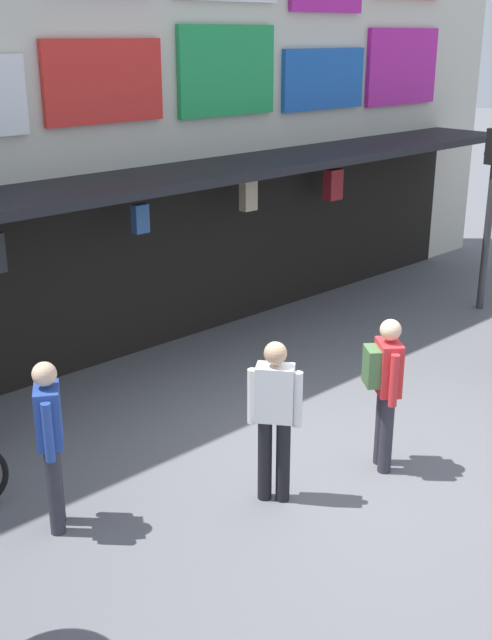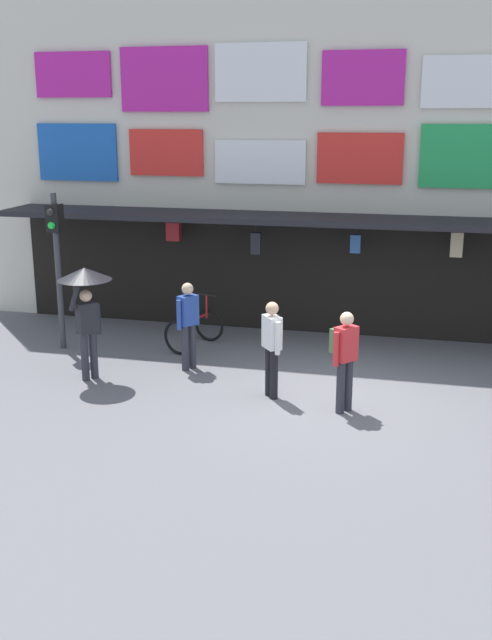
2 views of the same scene
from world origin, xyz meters
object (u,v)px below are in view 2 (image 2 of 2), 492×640
object	(u,v)px
pedestrian_with_umbrella	(86,292)
pedestrian_in_purple	(272,344)
traffic_light_near	(56,246)
bicycle_parked	(194,329)
pedestrian_in_green	(188,321)
pedestrian_in_black	(344,354)

from	to	relation	value
pedestrian_with_umbrella	pedestrian_in_purple	bearing A→B (deg)	-1.67
traffic_light_near	pedestrian_with_umbrella	size ratio (longest dim) A/B	1.54
traffic_light_near	bicycle_parked	size ratio (longest dim) A/B	2.42
bicycle_parked	pedestrian_in_green	size ratio (longest dim) A/B	0.79
traffic_light_near	pedestrian_in_black	bearing A→B (deg)	-18.81
bicycle_parked	pedestrian_in_purple	world-z (taller)	pedestrian_in_purple
pedestrian_in_black	pedestrian_with_umbrella	distance (m)	4.73
traffic_light_near	bicycle_parked	distance (m)	3.24
pedestrian_in_green	pedestrian_with_umbrella	size ratio (longest dim) A/B	0.81
pedestrian_with_umbrella	traffic_light_near	bearing A→B (deg)	130.20
traffic_light_near	pedestrian_in_purple	xyz separation A→B (m)	(4.76, -1.70, -1.19)
pedestrian_in_black	pedestrian_in_purple	xyz separation A→B (m)	(-1.26, 0.35, -0.04)
traffic_light_near	pedestrian_with_umbrella	world-z (taller)	traffic_light_near
traffic_light_near	pedestrian_in_green	xyz separation A→B (m)	(2.95, -0.65, -1.19)
bicycle_parked	pedestrian_in_black	distance (m)	4.37
pedestrian_in_green	pedestrian_in_purple	xyz separation A→B (m)	(1.81, -1.05, 0.00)
pedestrian_in_purple	pedestrian_with_umbrella	size ratio (longest dim) A/B	0.81
bicycle_parked	pedestrian_with_umbrella	size ratio (longest dim) A/B	0.63
pedestrian_with_umbrella	pedestrian_in_green	bearing A→B (deg)	30.88
traffic_light_near	pedestrian_in_black	size ratio (longest dim) A/B	1.90
traffic_light_near	bicycle_parked	xyz separation A→B (m)	(2.65, 0.67, -1.75)
traffic_light_near	pedestrian_in_green	size ratio (longest dim) A/B	1.90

